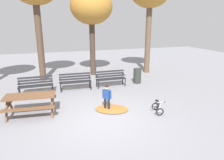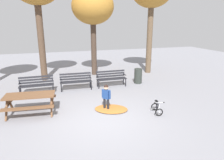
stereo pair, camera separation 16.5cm
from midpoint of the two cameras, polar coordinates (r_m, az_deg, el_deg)
The scene contains 10 objects.
ground at distance 7.42m, azimuth -3.45°, elevation -11.00°, with size 36.00×36.00×0.00m, color gray.
picnic_table at distance 8.18m, azimuth -22.62°, elevation -5.10°, with size 1.93×1.52×0.79m.
park_bench_far_left at distance 10.41m, azimuth -21.15°, elevation -1.03°, with size 1.60×0.46×0.85m.
park_bench_left at distance 10.53m, azimuth -10.77°, elevation -0.03°, with size 1.62×0.54×0.85m.
park_bench_right at distance 10.90m, azimuth -0.85°, elevation 0.81°, with size 1.61×0.48×0.85m.
child_standing at distance 7.91m, azimuth -2.06°, elevation -4.36°, with size 0.29×0.31×1.05m.
kids_bicycle at distance 8.00m, azimuth 12.14°, elevation -7.67°, with size 0.46×0.61×0.54m.
leaf_pile at distance 8.14m, azimuth -0.65°, elevation -8.16°, with size 1.31×0.92×0.07m, color #B26B2D.
trash_bin at distance 11.60m, azimuth 6.74°, elevation 1.19°, with size 0.44×0.44×0.85m, color #2D332D.
tree_center at distance 13.21m, azimuth -6.21°, elevation 19.70°, with size 2.60×2.60×5.41m.
Camera 1 is at (-1.77, -6.37, 3.36)m, focal length 32.38 mm.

